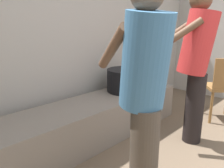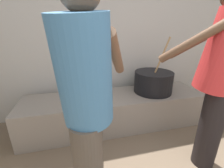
{
  "view_description": "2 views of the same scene",
  "coord_description": "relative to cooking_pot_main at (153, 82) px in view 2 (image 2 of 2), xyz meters",
  "views": [
    {
      "loc": [
        -1.69,
        0.2,
        1.27
      ],
      "look_at": [
        -0.23,
        1.63,
        0.73
      ],
      "focal_mm": 35.1,
      "sensor_mm": 36.0,
      "label": 1
    },
    {
      "loc": [
        -0.61,
        0.2,
        1.28
      ],
      "look_at": [
        -0.36,
        1.21,
        0.9
      ],
      "focal_mm": 24.42,
      "sensor_mm": 36.0,
      "label": 2
    }
  ],
  "objects": [
    {
      "name": "hearth_ledge",
      "position": [
        -0.54,
        -0.01,
        -0.37
      ],
      "size": [
        2.4,
        0.6,
        0.45
      ],
      "primitive_type": "cube",
      "color": "slate",
      "rests_on": "ground_plane"
    },
    {
      "name": "cook_in_red_shirt",
      "position": [
        0.12,
        -0.83,
        0.34
      ],
      "size": [
        0.67,
        0.72,
        1.63
      ],
      "color": "black",
      "rests_on": "ground_plane"
    },
    {
      "name": "cook_in_blue_shirt",
      "position": [
        -0.98,
        -0.99,
        0.29
      ],
      "size": [
        0.56,
        0.72,
        1.55
      ],
      "color": "#4C4238",
      "rests_on": "ground_plane"
    },
    {
      "name": "cooking_pot_main",
      "position": [
        0.0,
        0.0,
        0.0
      ],
      "size": [
        0.52,
        0.52,
        0.74
      ],
      "color": "black",
      "rests_on": "hearth_ledge"
    },
    {
      "name": "block_enclosure_rear",
      "position": [
        -0.42,
        0.51,
        0.47
      ],
      "size": [
        5.24,
        0.2,
        2.13
      ],
      "primitive_type": "cube",
      "color": "#ADA8A0",
      "rests_on": "ground_plane"
    }
  ]
}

